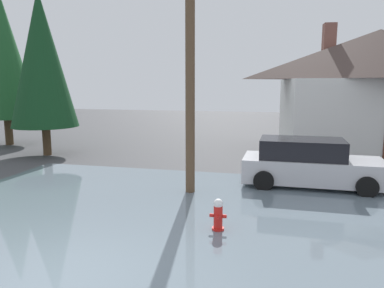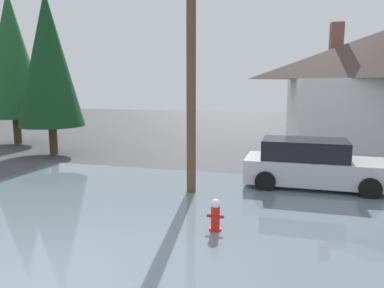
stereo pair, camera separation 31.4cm
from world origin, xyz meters
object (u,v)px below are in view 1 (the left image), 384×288
object	(u,v)px
house	(376,89)
parked_car	(309,164)
pine_tree_mid_left	(42,59)
fire_hydrant	(218,216)
pine_tree_tall_left	(3,54)
utility_pole	(190,27)

from	to	relation	value
house	parked_car	xyz separation A→B (m)	(-3.54, -7.34, -2.31)
house	pine_tree_mid_left	world-z (taller)	pine_tree_mid_left
house	parked_car	size ratio (longest dim) A/B	2.21
house	fire_hydrant	bearing A→B (deg)	-116.23
parked_car	pine_tree_tall_left	world-z (taller)	pine_tree_tall_left
utility_pole	parked_car	bearing A→B (deg)	24.79
house	pine_tree_tall_left	distance (m)	19.29
pine_tree_tall_left	pine_tree_mid_left	bearing A→B (deg)	-29.38
house	pine_tree_tall_left	xyz separation A→B (m)	(-19.06, -2.36, 1.83)
fire_hydrant	pine_tree_mid_left	size ratio (longest dim) A/B	0.10
house	pine_tree_mid_left	bearing A→B (deg)	-163.32
parked_car	pine_tree_mid_left	size ratio (longest dim) A/B	0.59
fire_hydrant	utility_pole	bearing A→B (deg)	115.45
pine_tree_tall_left	parked_car	bearing A→B (deg)	-17.77
fire_hydrant	utility_pole	world-z (taller)	utility_pole
parked_car	pine_tree_tall_left	bearing A→B (deg)	162.23
utility_pole	parked_car	size ratio (longest dim) A/B	2.15
fire_hydrant	house	bearing A→B (deg)	63.77
pine_tree_tall_left	house	bearing A→B (deg)	7.07
house	utility_pole	bearing A→B (deg)	-128.41
parked_car	house	bearing A→B (deg)	64.27
fire_hydrant	pine_tree_tall_left	bearing A→B (deg)	144.58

